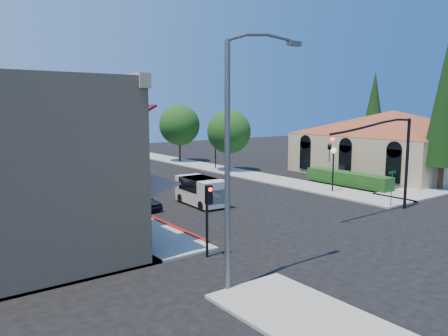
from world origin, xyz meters
TOP-DOWN VIEW (x-y plane):
  - ground at (0.00, 0.00)m, footprint 120.00×120.00m
  - sidewalk_left at (-8.75, 27.00)m, footprint 3.50×50.00m
  - sidewalk_right at (8.75, 27.00)m, footprint 3.50×50.00m
  - curb_red_strip at (-6.90, 8.00)m, footprint 0.25×10.00m
  - mission_building at (21.99, 11.50)m, footprint 30.12×30.12m
  - hedge at (11.70, 9.00)m, footprint 1.40×8.00m
  - conifer_near at (16.50, 3.50)m, footprint 3.20×3.20m
  - conifer_far at (28.00, 18.00)m, footprint 3.20×3.20m
  - street_tree_a at (8.80, 22.00)m, footprint 4.56×4.56m
  - street_tree_b at (8.80, 32.00)m, footprint 4.94×4.94m
  - signal_mast_arm at (5.86, 1.50)m, footprint 8.01×0.39m
  - secondary_signal at (-8.00, 1.41)m, footprint 0.28×0.42m
  - cobra_streetlight at (-9.15, -2.00)m, footprint 3.60×0.25m
  - street_name_sign at (7.50, 2.20)m, footprint 0.80×0.06m
  - lamppost_left_near at (-8.50, 8.00)m, footprint 0.44×0.44m
  - lamppost_left_far at (-8.50, 22.00)m, footprint 0.44×0.44m
  - lamppost_right_near at (8.50, 8.00)m, footprint 0.44×0.44m
  - lamppost_right_far at (8.50, 24.00)m, footprint 0.44×0.44m
  - white_van at (-2.34, 10.45)m, footprint 2.07×4.34m
  - parked_car_a at (-6.20, 11.78)m, footprint 1.70×3.49m
  - parked_car_b at (-6.20, 19.00)m, footprint 1.84×4.11m
  - parked_car_c at (-6.20, 25.00)m, footprint 1.71×3.79m
  - parked_car_d at (-4.80, 32.00)m, footprint 2.36×4.33m

SIDE VIEW (x-z plane):
  - ground at x=0.00m, z-range 0.00..0.00m
  - curb_red_strip at x=-6.90m, z-range -0.03..0.03m
  - hedge at x=11.70m, z-range -0.55..0.55m
  - sidewalk_left at x=-8.75m, z-range 0.00..0.12m
  - sidewalk_right at x=8.75m, z-range 0.00..0.12m
  - parked_car_c at x=-6.20m, z-range 0.00..1.08m
  - parked_car_a at x=-6.20m, z-range 0.00..1.15m
  - parked_car_d at x=-4.80m, z-range 0.00..1.15m
  - parked_car_b at x=-6.20m, z-range 0.00..1.31m
  - white_van at x=-2.34m, z-range 0.15..2.03m
  - street_name_sign at x=7.50m, z-range 0.45..2.95m
  - secondary_signal at x=-8.00m, z-range 0.66..3.98m
  - lamppost_left_near at x=-8.50m, z-range 0.95..4.52m
  - lamppost_left_far at x=-8.50m, z-range 0.95..4.52m
  - lamppost_right_near at x=8.50m, z-range 0.95..4.52m
  - lamppost_right_far at x=8.50m, z-range 0.95..4.52m
  - mission_building at x=21.99m, z-range 0.55..6.95m
  - signal_mast_arm at x=5.86m, z-range 1.09..7.09m
  - street_tree_a at x=8.80m, z-range 0.95..7.43m
  - street_tree_b at x=8.80m, z-range 1.03..8.05m
  - cobra_streetlight at x=-9.15m, z-range 0.61..9.92m
  - conifer_far at x=28.00m, z-range 0.86..11.86m
  - conifer_near at x=16.50m, z-range 0.98..13.48m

